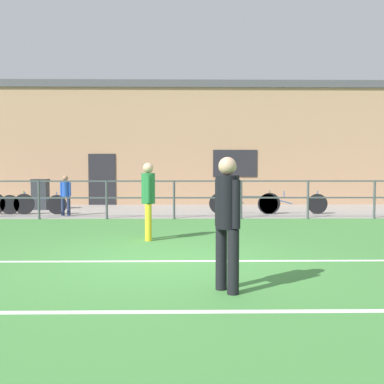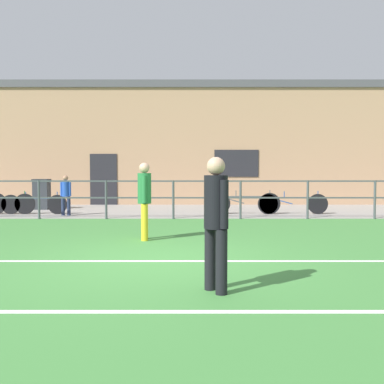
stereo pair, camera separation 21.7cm
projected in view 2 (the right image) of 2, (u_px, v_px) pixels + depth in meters
ground at (160, 262)px, 7.25m from camera, size 60.00×44.00×0.04m
field_line_touchline at (160, 261)px, 7.19m from camera, size 36.00×0.11×0.00m
field_line_hash at (141, 312)px, 4.65m from camera, size 36.00×0.11×0.00m
pavement_strip at (178, 211)px, 15.74m from camera, size 48.00×5.00×0.02m
perimeter_fence at (175, 194)px, 13.20m from camera, size 36.07×0.07×1.15m
clubhouse_facade at (181, 144)px, 19.30m from camera, size 28.00×2.56×5.09m
player_goalkeeper at (218, 216)px, 5.35m from camera, size 0.29×0.40×1.64m
player_winger at (147, 196)px, 9.30m from camera, size 0.28×0.44×1.62m
spectator_child at (68, 193)px, 13.99m from camera, size 0.35×0.22×1.27m
bicycle_parked_0 at (247, 203)px, 14.41m from camera, size 2.32×0.04×0.78m
bicycle_parked_1 at (36, 204)px, 14.44m from camera, size 2.14×0.04×0.73m
bicycle_parked_3 at (4, 203)px, 14.45m from camera, size 2.16×0.04×0.76m
bicycle_parked_4 at (295, 204)px, 14.40m from camera, size 2.28×0.04×0.75m
trash_bin_0 at (44, 194)px, 16.15m from camera, size 0.57×0.48×1.10m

